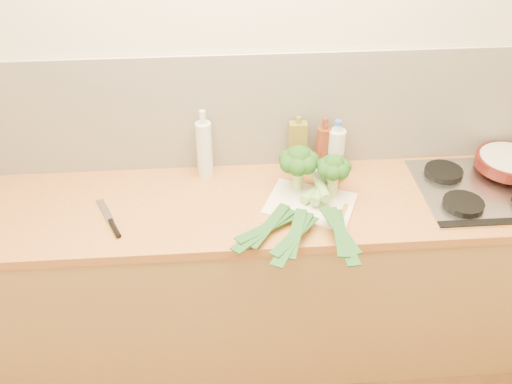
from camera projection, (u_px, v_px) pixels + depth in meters
room_shell at (248, 113)px, 2.50m from camera, size 3.50×3.50×3.50m
counter at (253, 277)px, 2.69m from camera, size 3.20×0.62×0.90m
gas_hob at (487, 188)px, 2.48m from camera, size 0.58×0.50×0.04m
chopping_board at (310, 204)px, 2.40m from camera, size 0.43×0.38×0.01m
broccoli_left at (299, 161)px, 2.40m from camera, size 0.17×0.17×0.21m
broccoli_right at (334, 168)px, 2.37m from camera, size 0.14×0.15×0.20m
leek_front at (305, 199)px, 2.38m from camera, size 0.54×0.53×0.04m
leek_mid at (315, 201)px, 2.34m from camera, size 0.37×0.64×0.04m
leek_back at (328, 202)px, 2.31m from camera, size 0.12×0.63×0.04m
chefs_knife at (112, 224)px, 2.29m from camera, size 0.14×0.27×0.02m
skillet at (510, 162)px, 2.56m from camera, size 0.43×0.30×0.05m
oil_tin at (297, 146)px, 2.56m from camera, size 0.08×0.05×0.27m
glass_bottle at (204, 149)px, 2.51m from camera, size 0.07×0.07×0.32m
amber_bottle at (323, 148)px, 2.56m from camera, size 0.06×0.06×0.27m
water_bottle at (336, 153)px, 2.55m from camera, size 0.08×0.08×0.24m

